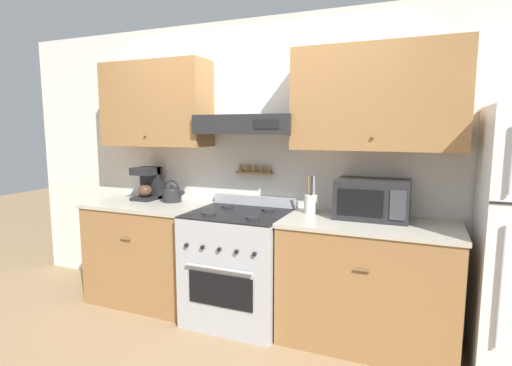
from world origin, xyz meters
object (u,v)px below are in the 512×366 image
at_px(tea_kettle, 172,194).
at_px(utensil_crock, 311,203).
at_px(stove_range, 240,266).
at_px(microwave, 373,199).
at_px(coffee_maker, 148,183).

xyz_separation_m(tea_kettle, utensil_crock, (1.33, 0.00, 0.01)).
xyz_separation_m(stove_range, microwave, (1.04, 0.18, 0.61)).
distance_m(microwave, utensil_crock, 0.48).
bearing_deg(tea_kettle, microwave, 0.57).
relative_size(tea_kettle, utensil_crock, 0.75).
bearing_deg(microwave, coffee_maker, 179.68).
bearing_deg(tea_kettle, stove_range, -11.89).
relative_size(coffee_maker, microwave, 0.58).
bearing_deg(stove_range, coffee_maker, 169.79).
bearing_deg(stove_range, tea_kettle, 168.11).
height_order(tea_kettle, coffee_maker, coffee_maker).
xyz_separation_m(stove_range, tea_kettle, (-0.77, 0.16, 0.54)).
bearing_deg(tea_kettle, coffee_maker, 174.26).
height_order(stove_range, tea_kettle, tea_kettle).
bearing_deg(utensil_crock, stove_range, -163.82).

